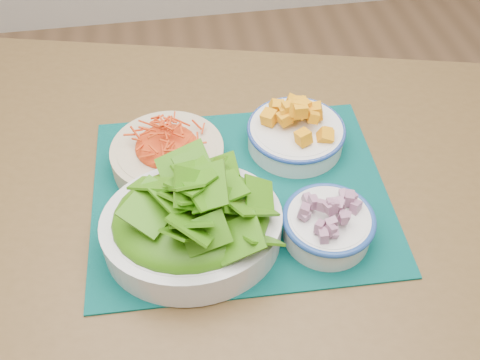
# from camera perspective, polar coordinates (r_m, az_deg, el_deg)

# --- Properties ---
(table) EXTENTS (1.33, 1.05, 0.75)m
(table) POSITION_cam_1_polar(r_m,az_deg,el_deg) (1.05, -3.42, -3.02)
(table) COLOR brown
(table) RESTS_ON ground
(placemat) EXTENTS (0.52, 0.43, 0.00)m
(placemat) POSITION_cam_1_polar(r_m,az_deg,el_deg) (0.93, -0.00, -1.33)
(placemat) COLOR #00312E
(placemat) RESTS_ON table
(carrot_bowl) EXTENTS (0.24, 0.24, 0.08)m
(carrot_bowl) POSITION_cam_1_polar(r_m,az_deg,el_deg) (0.96, -7.78, 3.13)
(carrot_bowl) COLOR beige
(carrot_bowl) RESTS_ON placemat
(squash_bowl) EXTENTS (0.19, 0.19, 0.08)m
(squash_bowl) POSITION_cam_1_polar(r_m,az_deg,el_deg) (0.99, 6.02, 5.42)
(squash_bowl) COLOR white
(squash_bowl) RESTS_ON placemat
(lettuce_bowl) EXTENTS (0.28, 0.24, 0.14)m
(lettuce_bowl) POSITION_cam_1_polar(r_m,az_deg,el_deg) (0.82, -5.24, -3.87)
(lettuce_bowl) COLOR silver
(lettuce_bowl) RESTS_ON placemat
(onion_bowl) EXTENTS (0.18, 0.18, 0.08)m
(onion_bowl) POSITION_cam_1_polar(r_m,az_deg,el_deg) (0.85, 9.42, -4.40)
(onion_bowl) COLOR silver
(onion_bowl) RESTS_ON placemat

